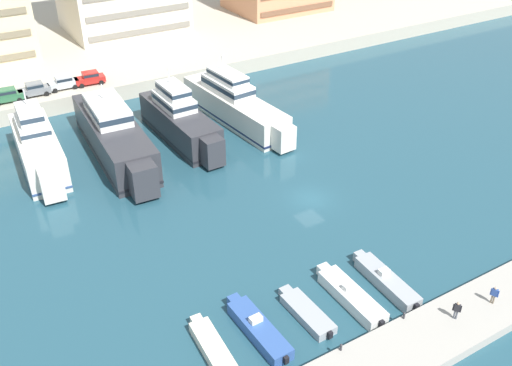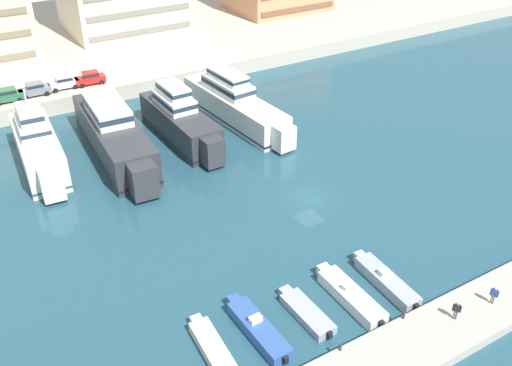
% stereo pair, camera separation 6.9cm
% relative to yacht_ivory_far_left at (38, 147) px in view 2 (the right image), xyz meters
% --- Properties ---
extents(ground_plane, '(400.00, 400.00, 0.00)m').
position_rel_yacht_ivory_far_left_xyz_m(ground_plane, '(22.43, -21.01, -2.56)').
color(ground_plane, '#234C5B').
extents(quay_promenade, '(180.00, 70.00, 2.22)m').
position_rel_yacht_ivory_far_left_xyz_m(quay_promenade, '(22.43, 47.93, -1.45)').
color(quay_promenade, '#BCB29E').
rests_on(quay_promenade, ground).
extents(pier_dock, '(120.00, 4.94, 0.89)m').
position_rel_yacht_ivory_far_left_xyz_m(pier_dock, '(22.43, -41.46, -2.11)').
color(pier_dock, '#A8A399').
rests_on(pier_dock, ground).
extents(yacht_ivory_far_left, '(5.03, 17.05, 8.68)m').
position_rel_yacht_ivory_far_left_xyz_m(yacht_ivory_far_left, '(0.00, 0.00, 0.00)').
color(yacht_ivory_far_left, silver).
rests_on(yacht_ivory_far_left, ground).
extents(yacht_charcoal_left, '(6.00, 22.53, 7.85)m').
position_rel_yacht_ivory_far_left_xyz_m(yacht_charcoal_left, '(8.27, -1.65, -0.04)').
color(yacht_charcoal_left, '#333338').
rests_on(yacht_charcoal_left, ground).
extents(yacht_charcoal_mid_left, '(4.59, 17.69, 8.50)m').
position_rel_yacht_ivory_far_left_xyz_m(yacht_charcoal_mid_left, '(16.47, -1.86, -0.07)').
color(yacht_charcoal_mid_left, '#333338').
rests_on(yacht_charcoal_mid_left, ground).
extents(yacht_ivory_center_left, '(5.87, 21.86, 8.08)m').
position_rel_yacht_ivory_far_left_xyz_m(yacht_ivory_center_left, '(24.71, -0.69, -0.23)').
color(yacht_ivory_center_left, silver).
rests_on(yacht_ivory_center_left, ground).
extents(motorboat_cream_far_left, '(1.93, 7.37, 0.89)m').
position_rel_yacht_ivory_far_left_xyz_m(motorboat_cream_far_left, '(4.33, -34.27, -2.12)').
color(motorboat_cream_far_left, beige).
rests_on(motorboat_cream_far_left, ground).
extents(motorboat_blue_left, '(1.99, 7.77, 1.51)m').
position_rel_yacht_ivory_far_left_xyz_m(motorboat_blue_left, '(8.14, -34.12, -2.02)').
color(motorboat_blue_left, '#33569E').
rests_on(motorboat_blue_left, ground).
extents(motorboat_grey_mid_left, '(1.94, 6.30, 0.83)m').
position_rel_yacht_ivory_far_left_xyz_m(motorboat_grey_mid_left, '(12.39, -34.49, -2.18)').
color(motorboat_grey_mid_left, '#9EA3A8').
rests_on(motorboat_grey_mid_left, ground).
extents(motorboat_white_center_left, '(1.87, 7.94, 1.50)m').
position_rel_yacht_ivory_far_left_xyz_m(motorboat_white_center_left, '(16.47, -34.90, -2.01)').
color(motorboat_white_center_left, white).
rests_on(motorboat_white_center_left, ground).
extents(motorboat_grey_center, '(1.89, 7.80, 1.48)m').
position_rel_yacht_ivory_far_left_xyz_m(motorboat_grey_center, '(20.18, -34.99, -2.03)').
color(motorboat_grey_center, '#9EA3A8').
rests_on(motorboat_grey_center, ground).
extents(car_green_mid_left, '(4.19, 2.10, 1.80)m').
position_rel_yacht_ivory_far_left_xyz_m(car_green_mid_left, '(-0.29, 15.36, 0.64)').
color(car_green_mid_left, '#2D6642').
rests_on(car_green_mid_left, quay_promenade).
extents(car_grey_center_left, '(4.12, 1.97, 1.80)m').
position_rel_yacht_ivory_far_left_xyz_m(car_grey_center_left, '(3.22, 15.62, 0.64)').
color(car_grey_center_left, slate).
rests_on(car_grey_center_left, quay_promenade).
extents(car_silver_center, '(4.14, 2.00, 1.80)m').
position_rel_yacht_ivory_far_left_xyz_m(car_silver_center, '(7.18, 15.98, 0.64)').
color(car_silver_center, '#B7BCC1').
rests_on(car_silver_center, quay_promenade).
extents(car_red_center_right, '(4.21, 2.15, 1.80)m').
position_rel_yacht_ivory_far_left_xyz_m(car_red_center_right, '(10.80, 15.72, 0.64)').
color(car_red_center_right, red).
rests_on(car_red_center_right, quay_promenade).
extents(pedestrian_near_edge, '(0.45, 0.55, 1.68)m').
position_rel_yacht_ivory_far_left_xyz_m(pedestrian_near_edge, '(21.50, -41.27, -0.67)').
color(pedestrian_near_edge, '#4C515B').
rests_on(pedestrian_near_edge, pier_dock).
extents(pedestrian_mid_deck, '(0.40, 0.60, 1.68)m').
position_rel_yacht_ivory_far_left_xyz_m(pedestrian_mid_deck, '(25.31, -41.60, -0.67)').
color(pedestrian_mid_deck, '#7A6B56').
rests_on(pedestrian_mid_deck, pier_dock).
extents(bollard_west_mid, '(0.20, 0.20, 0.61)m').
position_rel_yacht_ivory_far_left_xyz_m(bollard_west_mid, '(12.04, -39.24, -1.34)').
color(bollard_west_mid, '#2D2D33').
rests_on(bollard_west_mid, pier_dock).
extents(bollard_east_mid, '(0.20, 0.20, 0.61)m').
position_rel_yacht_ivory_far_left_xyz_m(bollard_east_mid, '(18.14, -39.24, -1.34)').
color(bollard_east_mid, '#2D2D33').
rests_on(bollard_east_mid, pier_dock).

